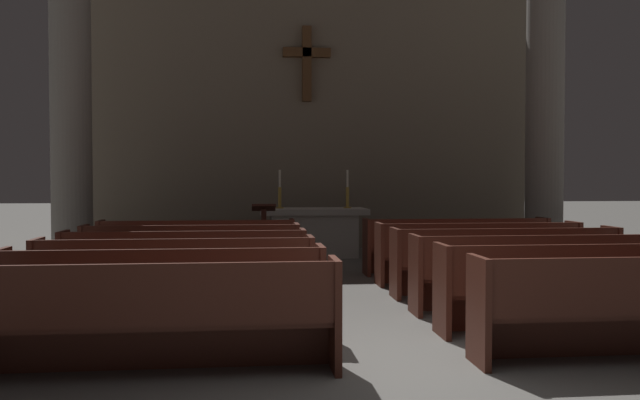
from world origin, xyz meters
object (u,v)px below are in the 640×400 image
at_px(pew_left_row_1, 148,318).
at_px(pew_right_row_5, 478,253).
at_px(pew_left_row_4, 185,266).
at_px(altar, 314,231).
at_px(candlestick_left, 280,196).
at_px(column_left_second, 71,93).
at_px(pew_right_row_4, 506,262).
at_px(pew_right_row_2, 586,287).
at_px(pew_left_row_2, 164,295).
at_px(pew_left_row_6, 198,249).
at_px(pew_right_row_6, 456,246).
at_px(pew_left_row_5, 192,256).
at_px(pew_right_row_3, 540,273).
at_px(pew_left_row_3, 176,279).
at_px(lectern, 264,236).
at_px(column_right_second, 545,100).
at_px(candlestick_right, 347,195).

height_order(pew_left_row_1, pew_right_row_5, same).
bearing_deg(pew_right_row_5, pew_left_row_4, -165.82).
distance_m(altar, candlestick_left, 1.02).
relative_size(pew_left_row_1, column_left_second, 0.47).
xyz_separation_m(pew_right_row_4, column_left_second, (-6.82, 4.25, 2.75)).
bearing_deg(pew_right_row_2, pew_left_row_2, 180.00).
bearing_deg(column_left_second, pew_left_row_1, -71.73).
bearing_deg(pew_left_row_6, pew_right_row_6, 0.00).
distance_m(pew_left_row_5, pew_right_row_3, 4.86).
bearing_deg(candlestick_left, pew_right_row_5, -52.84).
height_order(pew_left_row_3, pew_right_row_2, same).
distance_m(pew_left_row_1, pew_right_row_6, 6.98).
bearing_deg(pew_left_row_3, pew_right_row_3, 0.00).
relative_size(column_left_second, altar, 3.01).
bearing_deg(lectern, column_left_second, 170.99).
xyz_separation_m(pew_left_row_4, candlestick_left, (1.47, 4.88, 0.79)).
relative_size(pew_left_row_6, lectern, 2.72).
bearing_deg(pew_left_row_1, lectern, 80.94).
distance_m(pew_left_row_3, pew_left_row_5, 2.19).
distance_m(pew_left_row_2, column_left_second, 7.43).
xyz_separation_m(pew_left_row_2, altar, (2.17, 7.07, 0.06)).
bearing_deg(pew_left_row_5, altar, 60.19).
distance_m(pew_left_row_3, candlestick_left, 6.20).
bearing_deg(pew_right_row_4, column_right_second, 59.65).
distance_m(column_left_second, column_right_second, 9.31).
distance_m(pew_right_row_3, column_left_second, 9.09).
xyz_separation_m(pew_left_row_3, pew_right_row_6, (4.33, 3.29, 0.00)).
height_order(pew_left_row_5, pew_right_row_5, same).
bearing_deg(pew_left_row_3, lectern, 76.90).
relative_size(altar, candlestick_right, 2.79).
height_order(column_left_second, candlestick_left, column_left_second).
relative_size(pew_left_row_1, pew_left_row_4, 1.00).
bearing_deg(pew_right_row_6, pew_right_row_5, -90.00).
distance_m(pew_left_row_6, pew_right_row_3, 5.44).
bearing_deg(candlestick_left, pew_right_row_2, -67.92).
distance_m(pew_right_row_2, column_right_second, 7.43).
distance_m(pew_left_row_4, lectern, 3.84).
xyz_separation_m(altar, candlestick_left, (-0.70, 0.00, 0.74)).
bearing_deg(candlestick_left, column_left_second, -170.96).
relative_size(pew_left_row_4, lectern, 2.72).
distance_m(altar, lectern, 1.60).
bearing_deg(candlestick_left, column_right_second, -6.71).
bearing_deg(column_left_second, pew_right_row_6, -16.78).
bearing_deg(pew_right_row_2, pew_left_row_3, 165.82).
height_order(pew_left_row_2, pew_right_row_2, same).
relative_size(pew_left_row_2, pew_left_row_5, 1.00).
xyz_separation_m(column_left_second, column_right_second, (9.31, 0.00, 0.00)).
relative_size(pew_left_row_2, pew_right_row_6, 1.00).
height_order(pew_left_row_5, altar, altar).
bearing_deg(pew_left_row_1, pew_right_row_6, 51.64).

